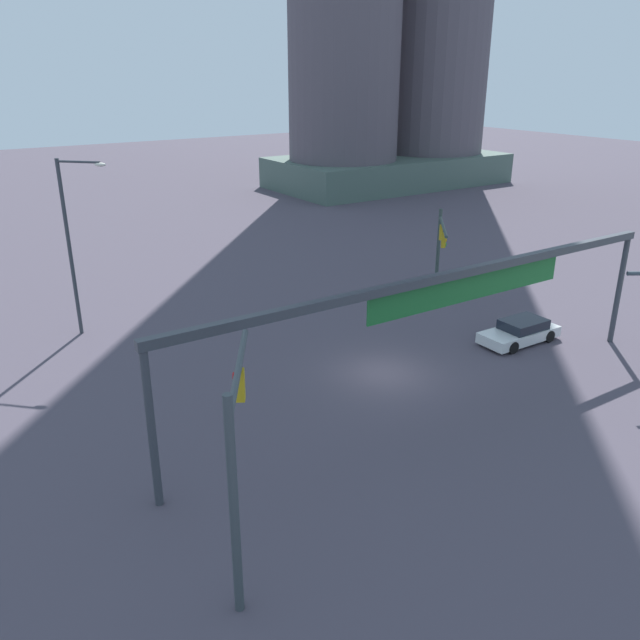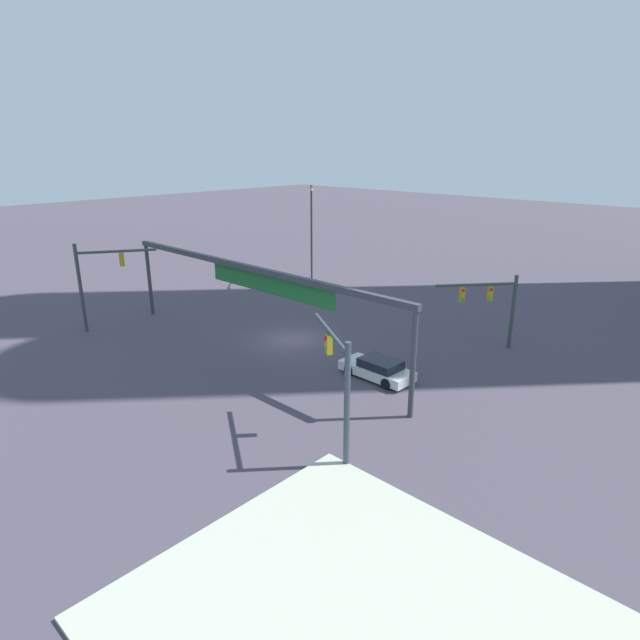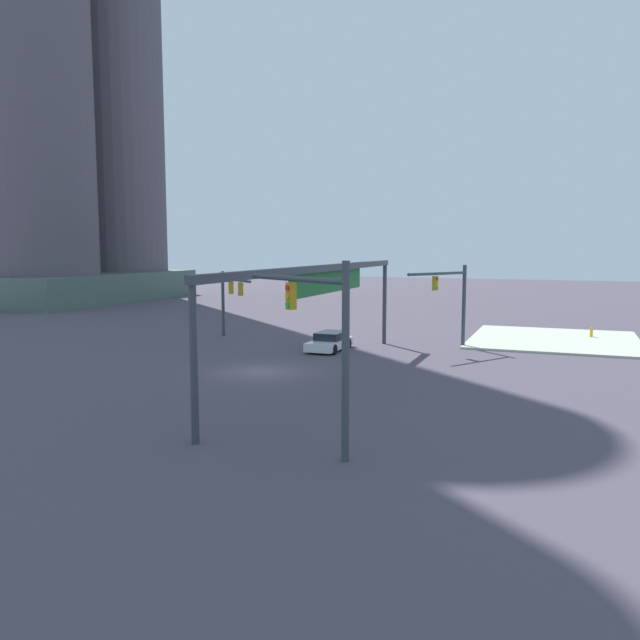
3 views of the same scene
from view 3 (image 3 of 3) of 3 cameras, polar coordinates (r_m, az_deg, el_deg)
ground_plane at (r=35.54m, az=-5.34°, el=-4.63°), size 216.43×216.43×0.00m
sidewalk_corner at (r=49.97m, az=20.17°, el=-1.66°), size 12.81×11.70×0.15m
traffic_signal_near_corner at (r=48.27m, az=-8.06°, el=2.38°), size 3.64×4.33×5.00m
traffic_signal_opposite_side at (r=21.07m, az=0.32°, el=-0.80°), size 3.05×4.83×6.46m
traffic_signal_cross_street at (r=43.80m, az=11.75°, el=2.31°), size 4.68×3.07×5.65m
overhead_sign_gantry at (r=33.84m, az=0.33°, el=3.54°), size 25.29×0.43×5.93m
sedan_car_approaching at (r=42.62m, az=0.88°, el=-1.94°), size 4.49×2.00×1.21m
fire_hydrant_on_curb at (r=51.94m, az=23.07°, el=-1.03°), size 0.33×0.22×0.71m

